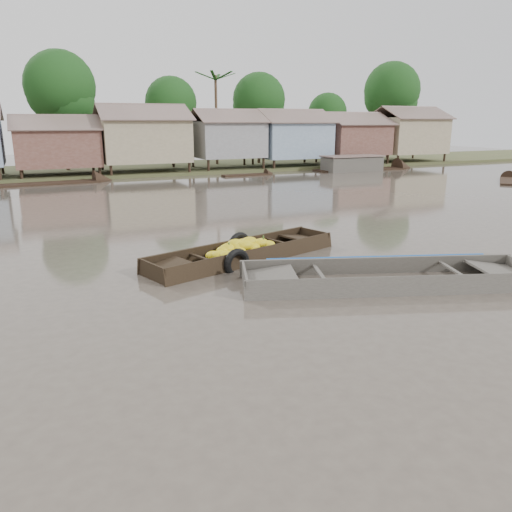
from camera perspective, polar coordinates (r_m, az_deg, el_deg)
name	(u,v)px	position (r m, az deg, el deg)	size (l,w,h in m)	color
ground	(293,289)	(12.67, 4.26, -3.78)	(120.00, 120.00, 0.00)	#4B4239
riverbank	(144,134)	(43.29, -12.73, 13.48)	(120.00, 12.47, 10.22)	#384723
banana_boat	(242,253)	(15.21, -1.66, 0.34)	(6.65, 3.40, 0.93)	black
viewer_boat	(388,281)	(13.47, 14.84, -2.82)	(7.85, 4.37, 0.61)	#403C36
distant_boats	(297,171)	(40.05, 4.70, 9.61)	(47.11, 14.56, 1.38)	black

